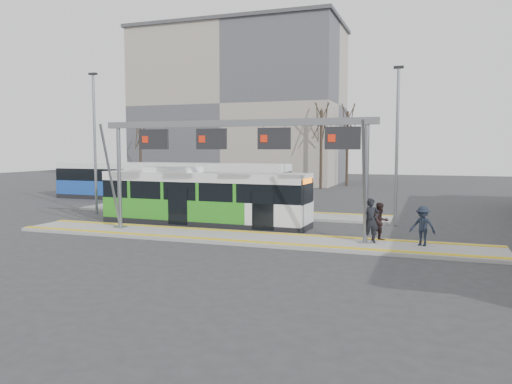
{
  "coord_description": "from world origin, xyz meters",
  "views": [
    {
      "loc": [
        8.03,
        -20.64,
        4.07
      ],
      "look_at": [
        -0.29,
        3.0,
        1.88
      ],
      "focal_mm": 35.0,
      "sensor_mm": 36.0,
      "label": 1
    }
  ],
  "objects_px": {
    "hero_bus": "(204,198)",
    "gantry": "(234,143)",
    "passenger_b": "(380,222)",
    "passenger_c": "(423,226)",
    "passenger_a": "(371,221)"
  },
  "relations": [
    {
      "from": "gantry",
      "to": "hero_bus",
      "type": "height_order",
      "value": "gantry"
    },
    {
      "from": "hero_bus",
      "to": "passenger_b",
      "type": "relative_size",
      "value": 6.95
    },
    {
      "from": "passenger_c",
      "to": "gantry",
      "type": "bearing_deg",
      "value": -160.73
    },
    {
      "from": "hero_bus",
      "to": "passenger_c",
      "type": "distance_m",
      "value": 11.48
    },
    {
      "from": "hero_bus",
      "to": "passenger_a",
      "type": "height_order",
      "value": "hero_bus"
    },
    {
      "from": "passenger_b",
      "to": "passenger_c",
      "type": "bearing_deg",
      "value": -60.16
    },
    {
      "from": "gantry",
      "to": "passenger_b",
      "type": "height_order",
      "value": "gantry"
    },
    {
      "from": "hero_bus",
      "to": "gantry",
      "type": "bearing_deg",
      "value": -43.6
    },
    {
      "from": "passenger_b",
      "to": "passenger_c",
      "type": "distance_m",
      "value": 1.8
    },
    {
      "from": "hero_bus",
      "to": "passenger_b",
      "type": "distance_m",
      "value": 9.69
    },
    {
      "from": "hero_bus",
      "to": "passenger_b",
      "type": "xyz_separation_m",
      "value": [
        9.38,
        -2.38,
        -0.45
      ]
    },
    {
      "from": "gantry",
      "to": "passenger_c",
      "type": "distance_m",
      "value": 8.78
    },
    {
      "from": "passenger_a",
      "to": "passenger_c",
      "type": "xyz_separation_m",
      "value": [
        2.04,
        0.07,
        -0.13
      ]
    },
    {
      "from": "hero_bus",
      "to": "passenger_a",
      "type": "xyz_separation_m",
      "value": [
        9.05,
        -3.0,
        -0.34
      ]
    },
    {
      "from": "passenger_a",
      "to": "gantry",
      "type": "bearing_deg",
      "value": 162.88
    }
  ]
}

